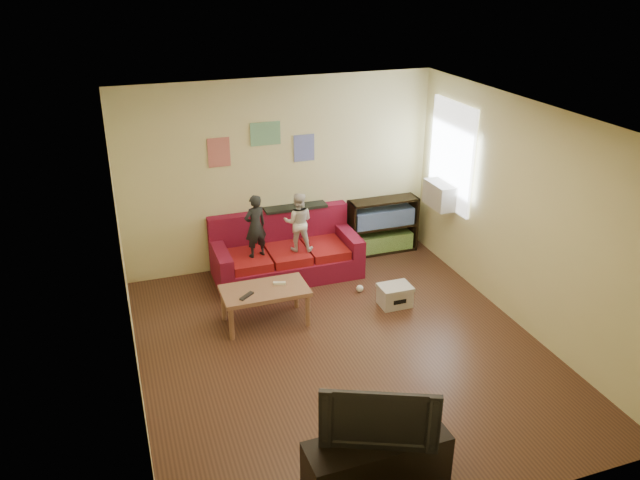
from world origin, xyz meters
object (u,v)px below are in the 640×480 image
object	(u,v)px
bookshelf	(382,229)
tv_stand	(377,462)
coffee_table	(265,294)
child_a	(255,226)
child_b	(298,222)
sofa	(285,254)
television	(379,414)
file_box	(395,295)

from	to	relation	value
bookshelf	tv_stand	bearing A→B (deg)	-114.94
tv_stand	coffee_table	bearing A→B (deg)	93.61
tv_stand	bookshelf	bearing A→B (deg)	64.00
child_a	bookshelf	bearing A→B (deg)	174.95
child_b	coffee_table	distance (m)	1.35
sofa	television	world-z (taller)	television
child_b	coffee_table	world-z (taller)	child_b
sofa	child_b	size ratio (longest dim) A/B	2.44
child_b	television	distance (m)	3.90
child_b	bookshelf	distance (m)	1.58
child_a	tv_stand	xyz separation A→B (m)	(0.08, -3.86, -0.63)
sofa	television	bearing A→B (deg)	-95.31
bookshelf	tv_stand	size ratio (longest dim) A/B	0.86
sofa	child_b	bearing A→B (deg)	-48.88
child_a	television	world-z (taller)	child_a
file_box	television	world-z (taller)	television
tv_stand	file_box	bearing A→B (deg)	60.53
child_b	tv_stand	size ratio (longest dim) A/B	0.67
sofa	coffee_table	xyz separation A→B (m)	(-0.61, -1.20, 0.10)
child_a	file_box	distance (m)	2.06
child_a	television	size ratio (longest dim) A/B	0.90
bookshelf	file_box	size ratio (longest dim) A/B	2.57
bookshelf	television	world-z (taller)	television
coffee_table	television	size ratio (longest dim) A/B	1.08
child_a	child_b	bearing A→B (deg)	163.96
child_b	tv_stand	world-z (taller)	child_b
sofa	file_box	size ratio (longest dim) A/B	4.92
child_b	file_box	size ratio (longest dim) A/B	2.02
child_a	coffee_table	distance (m)	1.14
file_box	child_a	bearing A→B (deg)	142.74
sofa	bookshelf	world-z (taller)	sofa
sofa	tv_stand	xyz separation A→B (m)	(-0.37, -4.03, -0.07)
child_a	bookshelf	size ratio (longest dim) A/B	0.83
coffee_table	file_box	xyz separation A→B (m)	(1.69, -0.14, -0.26)
child_b	file_box	bearing A→B (deg)	148.05
sofa	tv_stand	distance (m)	4.05
television	file_box	bearing A→B (deg)	85.45
sofa	child_a	size ratio (longest dim) A/B	2.32
sofa	child_b	xyz separation A→B (m)	(0.15, -0.17, 0.54)
coffee_table	television	distance (m)	2.86
sofa	bookshelf	size ratio (longest dim) A/B	1.91
sofa	tv_stand	bearing A→B (deg)	-95.31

